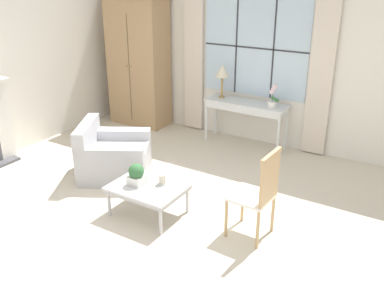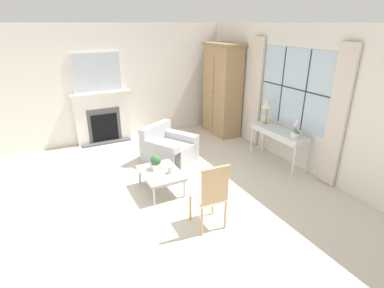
{
  "view_description": "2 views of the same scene",
  "coord_description": "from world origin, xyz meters",
  "px_view_note": "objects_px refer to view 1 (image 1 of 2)",
  "views": [
    {
      "loc": [
        2.79,
        -3.43,
        2.76
      ],
      "look_at": [
        0.26,
        0.65,
        0.78
      ],
      "focal_mm": 40.0,
      "sensor_mm": 36.0,
      "label": 1
    },
    {
      "loc": [
        4.39,
        -1.54,
        2.8
      ],
      "look_at": [
        0.2,
        0.6,
        0.88
      ],
      "focal_mm": 28.0,
      "sensor_mm": 36.0,
      "label": 2
    }
  ],
  "objects_px": {
    "console_table": "(246,107)",
    "potted_orchid": "(273,98)",
    "table_lamp": "(222,72)",
    "pillar_candle": "(162,180)",
    "armoire": "(138,62)",
    "armchair_upholstered": "(113,157)",
    "side_chair_wooden": "(260,190)",
    "potted_plant_small": "(136,174)",
    "coffee_table": "(148,189)"
  },
  "relations": [
    {
      "from": "armoire",
      "to": "coffee_table",
      "type": "xyz_separation_m",
      "value": [
        2.14,
        -2.59,
        -0.83
      ]
    },
    {
      "from": "table_lamp",
      "to": "side_chair_wooden",
      "type": "height_order",
      "value": "table_lamp"
    },
    {
      "from": "armoire",
      "to": "side_chair_wooden",
      "type": "distance_m",
      "value": 4.2
    },
    {
      "from": "console_table",
      "to": "table_lamp",
      "type": "bearing_deg",
      "value": 176.86
    },
    {
      "from": "side_chair_wooden",
      "to": "pillar_candle",
      "type": "bearing_deg",
      "value": -174.15
    },
    {
      "from": "armchair_upholstered",
      "to": "table_lamp",
      "type": "bearing_deg",
      "value": 72.69
    },
    {
      "from": "armoire",
      "to": "potted_plant_small",
      "type": "bearing_deg",
      "value": -52.6
    },
    {
      "from": "potted_orchid",
      "to": "potted_plant_small",
      "type": "height_order",
      "value": "potted_orchid"
    },
    {
      "from": "console_table",
      "to": "pillar_candle",
      "type": "bearing_deg",
      "value": -87.85
    },
    {
      "from": "armoire",
      "to": "table_lamp",
      "type": "xyz_separation_m",
      "value": [
        1.7,
        0.07,
        0.0
      ]
    },
    {
      "from": "table_lamp",
      "to": "potted_orchid",
      "type": "height_order",
      "value": "table_lamp"
    },
    {
      "from": "armoire",
      "to": "potted_plant_small",
      "type": "xyz_separation_m",
      "value": [
        2.0,
        -2.62,
        -0.66
      ]
    },
    {
      "from": "table_lamp",
      "to": "potted_orchid",
      "type": "xyz_separation_m",
      "value": [
        0.93,
        -0.07,
        -0.29
      ]
    },
    {
      "from": "armoire",
      "to": "armchair_upholstered",
      "type": "bearing_deg",
      "value": -61.93
    },
    {
      "from": "console_table",
      "to": "potted_orchid",
      "type": "height_order",
      "value": "potted_orchid"
    },
    {
      "from": "console_table",
      "to": "coffee_table",
      "type": "xyz_separation_m",
      "value": [
        -0.03,
        -2.63,
        -0.31
      ]
    },
    {
      "from": "table_lamp",
      "to": "potted_plant_small",
      "type": "relative_size",
      "value": 2.13
    },
    {
      "from": "potted_plant_small",
      "to": "coffee_table",
      "type": "bearing_deg",
      "value": 13.93
    },
    {
      "from": "potted_orchid",
      "to": "armoire",
      "type": "bearing_deg",
      "value": 179.92
    },
    {
      "from": "armoire",
      "to": "side_chair_wooden",
      "type": "xyz_separation_m",
      "value": [
        3.44,
        -2.34,
        -0.59
      ]
    },
    {
      "from": "potted_plant_small",
      "to": "side_chair_wooden",
      "type": "bearing_deg",
      "value": 11.08
    },
    {
      "from": "table_lamp",
      "to": "coffee_table",
      "type": "distance_m",
      "value": 2.82
    },
    {
      "from": "armoire",
      "to": "table_lamp",
      "type": "height_order",
      "value": "armoire"
    },
    {
      "from": "console_table",
      "to": "table_lamp",
      "type": "distance_m",
      "value": 0.7
    },
    {
      "from": "armoire",
      "to": "pillar_candle",
      "type": "height_order",
      "value": "armoire"
    },
    {
      "from": "side_chair_wooden",
      "to": "console_table",
      "type": "bearing_deg",
      "value": 118.24
    },
    {
      "from": "armoire",
      "to": "armchair_upholstered",
      "type": "height_order",
      "value": "armoire"
    },
    {
      "from": "armoire",
      "to": "armchair_upholstered",
      "type": "relative_size",
      "value": 1.87
    },
    {
      "from": "armchair_upholstered",
      "to": "console_table",
      "type": "bearing_deg",
      "value": 61.38
    },
    {
      "from": "table_lamp",
      "to": "armoire",
      "type": "bearing_deg",
      "value": -177.6
    },
    {
      "from": "armchair_upholstered",
      "to": "side_chair_wooden",
      "type": "relative_size",
      "value": 1.21
    },
    {
      "from": "armoire",
      "to": "armchair_upholstered",
      "type": "xyz_separation_m",
      "value": [
        1.06,
        -1.98,
        -0.9
      ]
    },
    {
      "from": "armoire",
      "to": "armchair_upholstered",
      "type": "distance_m",
      "value": 2.42
    },
    {
      "from": "side_chair_wooden",
      "to": "coffee_table",
      "type": "bearing_deg",
      "value": -169.21
    },
    {
      "from": "armchair_upholstered",
      "to": "coffee_table",
      "type": "height_order",
      "value": "armchair_upholstered"
    },
    {
      "from": "armchair_upholstered",
      "to": "potted_orchid",
      "type": "bearing_deg",
      "value": 51.53
    },
    {
      "from": "console_table",
      "to": "table_lamp",
      "type": "relative_size",
      "value": 2.46
    },
    {
      "from": "table_lamp",
      "to": "console_table",
      "type": "bearing_deg",
      "value": -3.14
    },
    {
      "from": "table_lamp",
      "to": "potted_plant_small",
      "type": "height_order",
      "value": "table_lamp"
    },
    {
      "from": "potted_orchid",
      "to": "coffee_table",
      "type": "bearing_deg",
      "value": -100.84
    },
    {
      "from": "side_chair_wooden",
      "to": "pillar_candle",
      "type": "distance_m",
      "value": 1.2
    },
    {
      "from": "armoire",
      "to": "console_table",
      "type": "xyz_separation_m",
      "value": [
        2.16,
        0.05,
        -0.52
      ]
    },
    {
      "from": "console_table",
      "to": "potted_orchid",
      "type": "xyz_separation_m",
      "value": [
        0.47,
        -0.05,
        0.24
      ]
    },
    {
      "from": "table_lamp",
      "to": "armchair_upholstered",
      "type": "xyz_separation_m",
      "value": [
        -0.64,
        -2.05,
        -0.91
      ]
    },
    {
      "from": "potted_plant_small",
      "to": "armoire",
      "type": "bearing_deg",
      "value": 127.4
    },
    {
      "from": "console_table",
      "to": "coffee_table",
      "type": "bearing_deg",
      "value": -90.61
    },
    {
      "from": "console_table",
      "to": "pillar_candle",
      "type": "height_order",
      "value": "console_table"
    },
    {
      "from": "armoire",
      "to": "potted_orchid",
      "type": "xyz_separation_m",
      "value": [
        2.63,
        -0.0,
        -0.28
      ]
    },
    {
      "from": "console_table",
      "to": "side_chair_wooden",
      "type": "distance_m",
      "value": 2.7
    },
    {
      "from": "potted_orchid",
      "to": "pillar_candle",
      "type": "relative_size",
      "value": 2.77
    }
  ]
}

